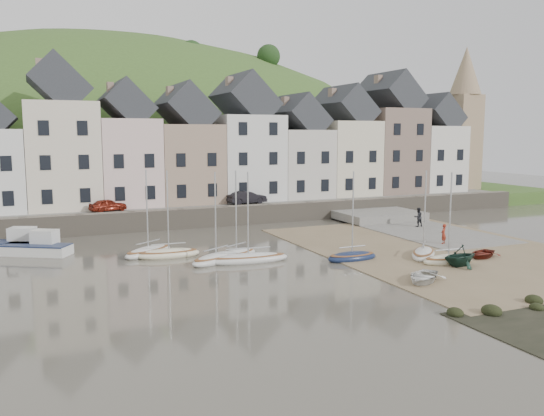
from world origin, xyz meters
name	(u,v)px	position (x,y,z in m)	size (l,w,h in m)	color
ground	(308,263)	(0.00, 0.00, 0.00)	(160.00, 160.00, 0.00)	#4E493D
quay_land	(185,200)	(0.00, 32.00, 0.75)	(90.00, 30.00, 1.50)	#3A5723
quay_street	(215,205)	(0.00, 20.50, 1.55)	(70.00, 7.00, 0.10)	slate
seawall	(226,216)	(0.00, 17.00, 0.90)	(70.00, 1.20, 1.80)	slate
beach	(439,249)	(11.00, 0.00, 0.03)	(18.00, 26.00, 0.06)	#766548
slipway	(415,229)	(15.00, 8.00, 0.06)	(8.00, 18.00, 0.12)	slate
hillside	(115,296)	(-5.00, 60.00, -17.99)	(134.40, 84.00, 84.00)	#3A5723
townhouse_terrace	(220,146)	(1.76, 24.00, 7.32)	(61.05, 8.00, 13.93)	silver
church_spire	(464,114)	(34.55, 24.00, 11.06)	(4.00, 4.00, 18.00)	#997F60
sailboat_0	(148,251)	(-9.28, 6.82, 0.26)	(4.41, 3.72, 6.32)	silver
sailboat_1	(216,258)	(-5.51, 2.76, 0.26)	(4.59, 3.60, 6.32)	silver
sailboat_2	(169,253)	(-8.09, 5.56, 0.26)	(4.47, 1.68, 6.32)	beige
sailboat_3	(236,254)	(-3.81, 3.46, 0.27)	(4.02, 3.21, 6.32)	silver
sailboat_4	(248,258)	(-3.52, 1.91, 0.26)	(5.73, 1.99, 6.32)	silver
sailboat_5	(352,256)	(3.20, -0.42, 0.27)	(3.73, 1.52, 6.32)	#152142
sailboat_6	(423,253)	(8.32, -1.55, 0.27)	(3.95, 4.00, 6.32)	silver
sailboat_7	(448,260)	(8.61, -3.78, 0.27)	(3.86, 1.76, 6.32)	beige
motorboat_0	(38,246)	(-16.49, 10.15, 0.58)	(5.05, 3.99, 1.70)	silver
motorboat_2	(15,243)	(-18.07, 12.09, 0.58)	(5.39, 3.61, 1.70)	silver
rowboat_white	(423,276)	(3.93, -7.07, 0.38)	(2.19, 3.06, 0.63)	silver
rowboat_green	(460,255)	(8.60, -4.87, 0.77)	(2.32, 2.69, 1.42)	#142D23
rowboat_red	(482,253)	(11.86, -3.46, 0.34)	(1.92, 2.69, 0.56)	maroon
person_red	(444,234)	(12.47, 1.27, 0.89)	(0.56, 0.37, 1.55)	maroon
person_dark	(418,217)	(15.79, 8.64, 1.00)	(0.85, 0.66, 1.75)	black
car_left	(108,205)	(-10.42, 19.50, 2.17)	(1.35, 3.35, 1.14)	maroon
car_right	(247,197)	(3.09, 19.50, 2.25)	(1.38, 3.97, 1.31)	black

